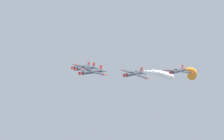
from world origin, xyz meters
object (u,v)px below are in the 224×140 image
at_px(airplane_left_inner, 134,74).
at_px(airplane_right_inner, 86,68).
at_px(airplane_right_outer, 81,67).
at_px(airplane_left_outer, 177,71).
at_px(airplane_lead, 92,72).

relative_size(airplane_left_inner, airplane_right_inner, 1.00).
height_order(airplane_left_inner, airplane_right_outer, airplane_right_outer).
bearing_deg(airplane_right_outer, airplane_left_outer, 179.12).
distance_m(airplane_lead, airplane_left_outer, 27.06).
distance_m(airplane_left_inner, airplane_left_outer, 14.06).
bearing_deg(airplane_lead, airplane_left_outer, -136.60).
xyz_separation_m(airplane_right_inner, airplane_left_outer, (-29.49, -10.23, -0.17)).
xyz_separation_m(airplane_lead, airplane_left_outer, (-19.66, -18.59, -0.15)).
xyz_separation_m(airplane_lead, airplane_left_inner, (-9.30, -9.11, -0.81)).
xyz_separation_m(airplane_lead, airplane_right_inner, (9.83, -8.36, 0.01)).
bearing_deg(airplane_right_inner, airplane_lead, 139.62).
distance_m(airplane_right_inner, airplane_right_outer, 15.97).
xyz_separation_m(airplane_lead, airplane_right_outer, (21.52, -19.22, -0.81)).
relative_size(airplane_left_inner, airplane_left_outer, 1.00).
distance_m(airplane_right_inner, airplane_left_outer, 31.21).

